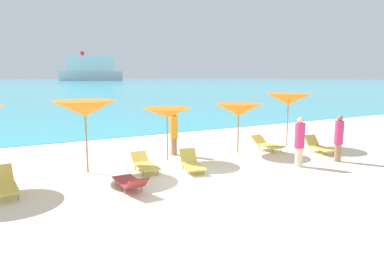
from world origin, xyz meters
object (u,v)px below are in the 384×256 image
(lounge_chair_3, at_px, (130,182))
(lounge_chair_4, at_px, (5,184))
(lounge_chair_1, at_px, (192,163))
(beachgoer_3, at_px, (300,141))
(umbrella_4, at_px, (288,99))
(beachgoer_0, at_px, (339,137))
(umbrella_2, at_px, (167,113))
(lounge_chair_2, at_px, (267,144))
(lounge_chair_0, at_px, (144,164))
(umbrella_1, at_px, (85,109))
(cruise_ship, at_px, (91,70))
(lounge_chair_5, at_px, (319,146))
(beachgoer_1, at_px, (174,131))
(umbrella_3, at_px, (239,110))

(lounge_chair_3, height_order, lounge_chair_4, lounge_chair_4)
(lounge_chair_1, distance_m, beachgoer_3, 3.91)
(umbrella_4, relative_size, beachgoer_0, 1.38)
(umbrella_2, bearing_deg, lounge_chair_2, -5.86)
(lounge_chair_0, distance_m, beachgoer_3, 5.49)
(umbrella_4, relative_size, lounge_chair_3, 1.51)
(lounge_chair_3, xyz_separation_m, lounge_chair_4, (-3.09, 1.23, 0.07))
(umbrella_1, xyz_separation_m, beachgoer_0, (8.58, -3.04, -1.20))
(lounge_chair_3, relative_size, beachgoer_0, 0.91)
(cruise_ship, bearing_deg, umbrella_2, -88.49)
(cruise_ship, bearing_deg, lounge_chair_5, -87.09)
(cruise_ship, bearing_deg, lounge_chair_4, -89.58)
(lounge_chair_5, height_order, beachgoer_1, beachgoer_1)
(umbrella_2, distance_m, umbrella_4, 5.96)
(umbrella_4, relative_size, beachgoer_3, 1.37)
(lounge_chair_1, relative_size, lounge_chair_4, 0.96)
(umbrella_3, xyz_separation_m, cruise_ship, (48.67, 256.84, 6.66))
(lounge_chair_3, bearing_deg, lounge_chair_0, -123.14)
(lounge_chair_0, bearing_deg, umbrella_1, 157.97)
(lounge_chair_1, relative_size, lounge_chair_3, 0.97)
(beachgoer_0, bearing_deg, lounge_chair_0, -83.43)
(cruise_ship, bearing_deg, lounge_chair_0, -88.72)
(lounge_chair_3, relative_size, beachgoer_3, 0.90)
(beachgoer_0, distance_m, beachgoer_1, 6.32)
(umbrella_1, relative_size, umbrella_2, 1.19)
(beachgoer_0, relative_size, cruise_ship, 0.04)
(lounge_chair_3, height_order, beachgoer_0, beachgoer_0)
(umbrella_3, relative_size, umbrella_4, 0.86)
(umbrella_4, bearing_deg, beachgoer_1, 170.34)
(lounge_chair_0, xyz_separation_m, lounge_chair_3, (-1.04, -1.65, -0.01))
(lounge_chair_2, xyz_separation_m, lounge_chair_4, (-9.92, -0.89, 0.02))
(umbrella_4, distance_m, beachgoer_0, 3.29)
(beachgoer_3, bearing_deg, lounge_chair_1, -179.34)
(umbrella_1, relative_size, lounge_chair_2, 1.57)
(lounge_chair_5, bearing_deg, lounge_chair_2, 150.36)
(umbrella_3, distance_m, umbrella_4, 2.80)
(lounge_chair_0, bearing_deg, cruise_ship, 80.69)
(umbrella_1, relative_size, umbrella_4, 0.99)
(lounge_chair_3, bearing_deg, lounge_chair_5, -175.65)
(umbrella_1, xyz_separation_m, lounge_chair_3, (0.68, -2.43, -1.89))
(umbrella_3, height_order, umbrella_4, umbrella_4)
(umbrella_1, relative_size, beachgoer_1, 1.31)
(lounge_chair_2, bearing_deg, lounge_chair_1, -171.93)
(umbrella_4, height_order, beachgoer_1, umbrella_4)
(lounge_chair_4, xyz_separation_m, beachgoer_1, (6.04, 2.09, 0.67))
(umbrella_4, xyz_separation_m, lounge_chair_0, (-7.23, -0.77, -1.89))
(umbrella_2, height_order, lounge_chair_3, umbrella_2)
(lounge_chair_4, distance_m, cruise_ship, 264.43)
(lounge_chair_0, height_order, lounge_chair_5, lounge_chair_5)
(beachgoer_0, distance_m, cruise_ship, 264.07)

